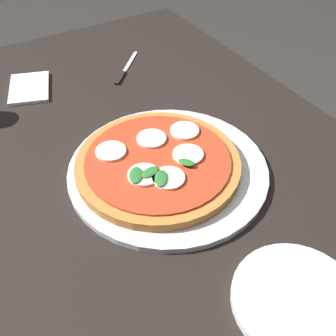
{
  "coord_description": "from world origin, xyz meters",
  "views": [
    {
      "loc": [
        -0.55,
        0.27,
        1.26
      ],
      "look_at": [
        -0.07,
        -0.02,
        0.74
      ],
      "focal_mm": 44.07,
      "sensor_mm": 36.0,
      "label": 1
    }
  ],
  "objects_px": {
    "dining_table": "(145,194)",
    "pizza": "(159,163)",
    "serving_tray": "(168,170)",
    "napkin": "(29,88)",
    "plate_white": "(297,300)",
    "knife": "(124,71)"
  },
  "relations": [
    {
      "from": "serving_tray",
      "to": "plate_white",
      "type": "distance_m",
      "value": 0.32
    },
    {
      "from": "napkin",
      "to": "serving_tray",
      "type": "bearing_deg",
      "value": -161.71
    },
    {
      "from": "knife",
      "to": "pizza",
      "type": "bearing_deg",
      "value": 163.69
    },
    {
      "from": "serving_tray",
      "to": "napkin",
      "type": "height_order",
      "value": "serving_tray"
    },
    {
      "from": "pizza",
      "to": "napkin",
      "type": "relative_size",
      "value": 2.34
    },
    {
      "from": "dining_table",
      "to": "pizza",
      "type": "distance_m",
      "value": 0.15
    },
    {
      "from": "dining_table",
      "to": "serving_tray",
      "type": "height_order",
      "value": "serving_tray"
    },
    {
      "from": "pizza",
      "to": "knife",
      "type": "relative_size",
      "value": 2.32
    },
    {
      "from": "pizza",
      "to": "napkin",
      "type": "height_order",
      "value": "pizza"
    },
    {
      "from": "plate_white",
      "to": "knife",
      "type": "height_order",
      "value": "plate_white"
    },
    {
      "from": "dining_table",
      "to": "plate_white",
      "type": "relative_size",
      "value": 6.52
    },
    {
      "from": "dining_table",
      "to": "pizza",
      "type": "relative_size",
      "value": 3.95
    },
    {
      "from": "plate_white",
      "to": "serving_tray",
      "type": "bearing_deg",
      "value": 3.17
    },
    {
      "from": "napkin",
      "to": "knife",
      "type": "distance_m",
      "value": 0.23
    },
    {
      "from": "dining_table",
      "to": "napkin",
      "type": "height_order",
      "value": "napkin"
    },
    {
      "from": "serving_tray",
      "to": "pizza",
      "type": "distance_m",
      "value": 0.02
    },
    {
      "from": "dining_table",
      "to": "napkin",
      "type": "bearing_deg",
      "value": 19.19
    },
    {
      "from": "pizza",
      "to": "plate_white",
      "type": "height_order",
      "value": "pizza"
    },
    {
      "from": "serving_tray",
      "to": "napkin",
      "type": "bearing_deg",
      "value": 18.29
    },
    {
      "from": "plate_white",
      "to": "napkin",
      "type": "relative_size",
      "value": 1.42
    },
    {
      "from": "plate_white",
      "to": "napkin",
      "type": "height_order",
      "value": "plate_white"
    },
    {
      "from": "plate_white",
      "to": "napkin",
      "type": "distance_m",
      "value": 0.75
    }
  ]
}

